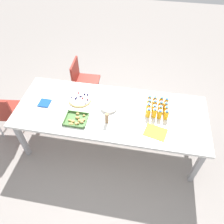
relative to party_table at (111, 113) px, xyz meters
The scene contains 26 objects.
ground_plane 0.68m from the party_table, ahead, with size 12.00×12.00×0.00m, color gray.
party_table is the anchor object (origin of this frame).
chair_end 1.57m from the party_table, ahead, with size 0.45×0.45×0.83m.
chair_near_right 1.08m from the party_table, 53.04° to the right, with size 0.41×0.41×0.83m.
juice_bottle_0 0.75m from the party_table, 163.38° to the right, with size 0.06×0.06×0.14m.
juice_bottle_1 0.69m from the party_table, 161.08° to the right, with size 0.06×0.06×0.15m.
juice_bottle_2 0.61m from the party_table, 158.95° to the right, with size 0.06×0.06×0.15m.
juice_bottle_3 0.54m from the party_table, 156.08° to the right, with size 0.05×0.05×0.15m.
juice_bottle_4 0.73m from the party_table, 168.98° to the right, with size 0.06×0.06×0.14m.
juice_bottle_5 0.66m from the party_table, 167.56° to the right, with size 0.06×0.06×0.14m.
juice_bottle_6 0.59m from the party_table, 165.65° to the right, with size 0.06×0.06×0.14m.
juice_bottle_7 0.52m from the party_table, 163.54° to the right, with size 0.06×0.06×0.15m.
juice_bottle_8 0.72m from the party_table, behind, with size 0.05×0.05×0.14m.
juice_bottle_9 0.65m from the party_table, behind, with size 0.06×0.06×0.13m.
juice_bottle_10 0.58m from the party_table, behind, with size 0.06×0.06×0.14m.
juice_bottle_11 0.50m from the party_table, behind, with size 0.06×0.06×0.15m.
juice_bottle_12 0.72m from the party_table, behind, with size 0.06×0.06×0.14m.
juice_bottle_13 0.64m from the party_table, behind, with size 0.06×0.06×0.14m.
juice_bottle_14 0.58m from the party_table, behind, with size 0.05×0.05×0.15m.
juice_bottle_15 0.50m from the party_table, behind, with size 0.05×0.05×0.14m.
fruit_pizza 0.48m from the party_table, 16.44° to the right, with size 0.32×0.32×0.05m.
snack_tray 0.47m from the party_table, 31.90° to the left, with size 0.29×0.25×0.04m.
plate_stack 0.09m from the party_table, 55.74° to the right, with size 0.22×0.22×0.04m.
napkin_stack 0.91m from the party_table, ahead, with size 0.15×0.15×0.01m, color #194CA5.
cardboard_tube 0.24m from the party_table, 87.21° to the left, with size 0.04×0.04×0.15m, color #9E7A56.
paper_folder 0.65m from the party_table, 156.96° to the left, with size 0.26×0.20×0.01m, color yellow.
Camera 1 is at (-0.36, 1.89, 2.80)m, focal length 34.38 mm.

